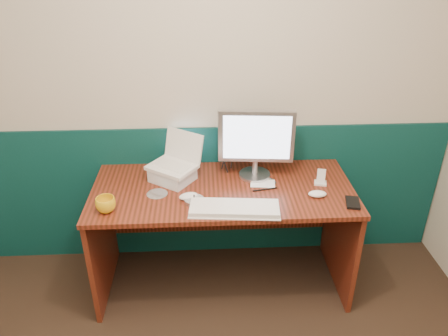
{
  "coord_description": "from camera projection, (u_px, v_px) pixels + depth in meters",
  "views": [
    {
      "loc": [
        0.06,
        -0.91,
        2.12
      ],
      "look_at": [
        0.17,
        1.23,
        0.97
      ],
      "focal_mm": 35.0,
      "sensor_mm": 36.0,
      "label": 1
    }
  ],
  "objects": [
    {
      "name": "pda",
      "position": [
        353.0,
        203.0,
        2.51
      ],
      "size": [
        0.1,
        0.14,
        0.02
      ],
      "primitive_type": "cube",
      "rotation": [
        0.0,
        0.0,
        -0.21
      ],
      "color": "black",
      "rests_on": "desk"
    },
    {
      "name": "cd_spindle",
      "position": [
        194.0,
        200.0,
        2.52
      ],
      "size": [
        0.11,
        0.11,
        0.02
      ],
      "primitive_type": "cylinder",
      "color": "silver",
      "rests_on": "desk"
    },
    {
      "name": "keyboard",
      "position": [
        234.0,
        209.0,
        2.44
      ],
      "size": [
        0.51,
        0.21,
        0.03
      ],
      "primitive_type": "cube",
      "rotation": [
        0.0,
        0.0,
        -0.09
      ],
      "color": "white",
      "rests_on": "desk"
    },
    {
      "name": "mouse_left",
      "position": [
        189.0,
        196.0,
        2.55
      ],
      "size": [
        0.13,
        0.1,
        0.04
      ],
      "primitive_type": "ellipsoid",
      "rotation": [
        0.0,
        0.0,
        0.31
      ],
      "color": "white",
      "rests_on": "desk"
    },
    {
      "name": "mouse_right",
      "position": [
        317.0,
        194.0,
        2.58
      ],
      "size": [
        0.11,
        0.07,
        0.04
      ],
      "primitive_type": "ellipsoid",
      "rotation": [
        0.0,
        0.0,
        -0.03
      ],
      "color": "white",
      "rests_on": "desk"
    },
    {
      "name": "camcorder",
      "position": [
        227.0,
        157.0,
        2.83
      ],
      "size": [
        0.12,
        0.14,
        0.18
      ],
      "primitive_type": null,
      "rotation": [
        0.0,
        0.0,
        -0.33
      ],
      "color": "silver",
      "rests_on": "desk"
    },
    {
      "name": "back_wall",
      "position": [
        192.0,
        91.0,
        2.75
      ],
      "size": [
        3.5,
        0.04,
        2.5
      ],
      "primitive_type": "cube",
      "color": "#BFB5A1",
      "rests_on": "ground"
    },
    {
      "name": "wainscot",
      "position": [
        196.0,
        193.0,
        3.1
      ],
      "size": [
        3.48,
        0.02,
        1.0
      ],
      "primitive_type": "cube",
      "color": "#07312E",
      "rests_on": "ground"
    },
    {
      "name": "mug",
      "position": [
        106.0,
        205.0,
        2.43
      ],
      "size": [
        0.15,
        0.15,
        0.09
      ],
      "primitive_type": "imported",
      "rotation": [
        0.0,
        0.0,
        0.41
      ],
      "color": "gold",
      "rests_on": "desk"
    },
    {
      "name": "papers",
      "position": [
        263.0,
        184.0,
        2.72
      ],
      "size": [
        0.16,
        0.12,
        0.0
      ],
      "primitive_type": "cube",
      "rotation": [
        0.0,
        0.0,
        -0.14
      ],
      "color": "white",
      "rests_on": "desk"
    },
    {
      "name": "desk",
      "position": [
        223.0,
        237.0,
        2.85
      ],
      "size": [
        1.6,
        0.7,
        0.75
      ],
      "primitive_type": "cube",
      "color": "#3E190B",
      "rests_on": "ground"
    },
    {
      "name": "pen",
      "position": [
        265.0,
        189.0,
        2.65
      ],
      "size": [
        0.15,
        0.04,
        0.01
      ],
      "primitive_type": "cylinder",
      "rotation": [
        0.0,
        1.57,
        0.2
      ],
      "color": "black",
      "rests_on": "desk"
    },
    {
      "name": "music_player",
      "position": [
        321.0,
        176.0,
        2.69
      ],
      "size": [
        0.06,
        0.04,
        0.09
      ],
      "primitive_type": "cube",
      "rotation": [
        -0.17,
        0.0,
        -0.24
      ],
      "color": "silver",
      "rests_on": "dock"
    },
    {
      "name": "monitor",
      "position": [
        256.0,
        143.0,
        2.7
      ],
      "size": [
        0.48,
        0.17,
        0.47
      ],
      "primitive_type": null,
      "rotation": [
        0.0,
        0.0,
        -0.09
      ],
      "color": "#ADACB1",
      "rests_on": "desk"
    },
    {
      "name": "laptop_riser",
      "position": [
        172.0,
        174.0,
        2.74
      ],
      "size": [
        0.31,
        0.3,
        0.08
      ],
      "primitive_type": "cube",
      "rotation": [
        0.0,
        0.0,
        -0.62
      ],
      "color": "silver",
      "rests_on": "desk"
    },
    {
      "name": "dock",
      "position": [
        320.0,
        183.0,
        2.71
      ],
      "size": [
        0.09,
        0.07,
        0.01
      ],
      "primitive_type": "cube",
      "rotation": [
        0.0,
        0.0,
        -0.24
      ],
      "color": "white",
      "rests_on": "desk"
    },
    {
      "name": "laptop",
      "position": [
        171.0,
        152.0,
        2.66
      ],
      "size": [
        0.35,
        0.33,
        0.23
      ],
      "primitive_type": null,
      "rotation": [
        0.0,
        0.0,
        -0.62
      ],
      "color": "white",
      "rests_on": "laptop_riser"
    },
    {
      "name": "cd_loose_a",
      "position": [
        157.0,
        194.0,
        2.61
      ],
      "size": [
        0.13,
        0.13,
        0.0
      ],
      "primitive_type": "cylinder",
      "color": "#B4BBC5",
      "rests_on": "desk"
    },
    {
      "name": "cd_loose_b",
      "position": [
        266.0,
        182.0,
        2.73
      ],
      "size": [
        0.13,
        0.13,
        0.0
      ],
      "primitive_type": "cylinder",
      "color": "silver",
      "rests_on": "desk"
    }
  ]
}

